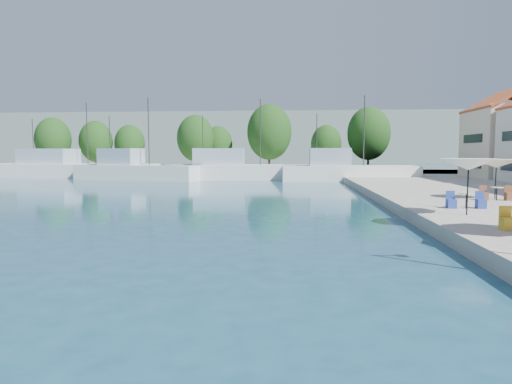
# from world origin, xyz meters

# --- Properties ---
(quay_far) EXTENTS (90.00, 16.00, 0.60)m
(quay_far) POSITION_xyz_m (-8.00, 67.00, 0.30)
(quay_far) COLOR gray
(quay_far) RESTS_ON ground
(hill_west) EXTENTS (180.00, 40.00, 16.00)m
(hill_west) POSITION_xyz_m (-30.00, 160.00, 8.00)
(hill_west) COLOR gray
(hill_west) RESTS_ON ground
(hill_east) EXTENTS (140.00, 40.00, 12.00)m
(hill_east) POSITION_xyz_m (40.00, 180.00, 6.00)
(hill_east) COLOR gray
(hill_east) RESTS_ON ground
(trawler_01) EXTENTS (22.56, 7.17, 10.20)m
(trawler_01) POSITION_xyz_m (-29.43, 57.95, 1.07)
(trawler_01) COLOR silver
(trawler_01) RESTS_ON ground
(trawler_02) EXTENTS (16.40, 7.89, 10.20)m
(trawler_02) POSITION_xyz_m (-18.85, 53.79, 1.07)
(trawler_02) COLOR white
(trawler_02) RESTS_ON ground
(trawler_03) EXTENTS (20.51, 6.76, 10.20)m
(trawler_03) POSITION_xyz_m (-6.21, 55.43, 1.07)
(trawler_03) COLOR silver
(trawler_03) RESTS_ON ground
(trawler_04) EXTENTS (15.40, 4.04, 10.20)m
(trawler_04) POSITION_xyz_m (6.50, 53.15, 1.07)
(trawler_04) COLOR white
(trawler_04) RESTS_ON ground
(tree_01) EXTENTS (5.52, 5.52, 8.17)m
(tree_01) POSITION_xyz_m (-37.48, 68.98, 5.32)
(tree_01) COLOR #3F2B19
(tree_01) RESTS_ON quay_far
(tree_02) EXTENTS (5.19, 5.19, 7.69)m
(tree_02) POSITION_xyz_m (-30.92, 69.92, 5.04)
(tree_02) COLOR #3F2B19
(tree_02) RESTS_ON quay_far
(tree_03) EXTENTS (4.79, 4.79, 7.09)m
(tree_03) POSITION_xyz_m (-25.82, 71.00, 4.69)
(tree_03) COLOR #3F2B19
(tree_03) RESTS_ON quay_far
(tree_04) EXTENTS (5.72, 5.72, 8.47)m
(tree_04) POSITION_xyz_m (-14.76, 69.41, 5.48)
(tree_04) COLOR #3F2B19
(tree_04) RESTS_ON quay_far
(tree_05) EXTENTS (4.64, 4.64, 6.87)m
(tree_05) POSITION_xyz_m (-11.67, 71.85, 4.56)
(tree_05) COLOR #3F2B19
(tree_05) RESTS_ON quay_far
(tree_06) EXTENTS (6.76, 6.76, 10.01)m
(tree_06) POSITION_xyz_m (-3.35, 69.31, 6.38)
(tree_06) COLOR #3F2B19
(tree_06) RESTS_ON quay_far
(tree_07) EXTENTS (4.65, 4.65, 6.89)m
(tree_07) POSITION_xyz_m (5.31, 70.37, 4.57)
(tree_07) COLOR #3F2B19
(tree_07) RESTS_ON quay_far
(tree_08) EXTENTS (6.55, 6.55, 9.70)m
(tree_08) POSITION_xyz_m (11.85, 71.51, 6.20)
(tree_08) COLOR #3F2B19
(tree_08) RESTS_ON quay_far
(umbrella_white) EXTENTS (2.47, 2.47, 2.46)m
(umbrella_white) POSITION_xyz_m (8.07, 20.20, 2.81)
(umbrella_white) COLOR black
(umbrella_white) RESTS_ON quay_right
(umbrella_cream) EXTENTS (2.74, 2.74, 2.32)m
(umbrella_cream) POSITION_xyz_m (12.32, 27.53, 2.67)
(umbrella_cream) COLOR black
(umbrella_cream) RESTS_ON quay_right
(cafe_table_02) EXTENTS (1.82, 0.70, 0.76)m
(cafe_table_02) POSITION_xyz_m (8.90, 22.61, 0.89)
(cafe_table_02) COLOR black
(cafe_table_02) RESTS_ON quay_right
(cafe_table_03) EXTENTS (1.82, 0.70, 0.76)m
(cafe_table_03) POSITION_xyz_m (12.01, 26.59, 0.89)
(cafe_table_03) COLOR black
(cafe_table_03) RESTS_ON quay_right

